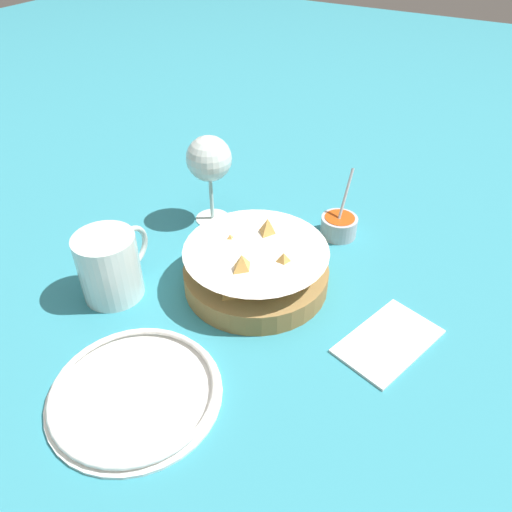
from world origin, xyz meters
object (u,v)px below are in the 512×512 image
food_basket (256,268)px  beer_mug (110,268)px  wine_glass (209,161)px  sauce_cup (339,225)px  side_plate (135,392)px

food_basket → beer_mug: size_ratio=1.70×
wine_glass → sauce_cup: bearing=-73.0°
beer_mug → side_plate: beer_mug is taller
food_basket → beer_mug: (-0.12, 0.18, 0.02)m
food_basket → wine_glass: size_ratio=1.37×
sauce_cup → side_plate: 0.46m
sauce_cup → side_plate: sauce_cup is taller
side_plate → beer_mug: bearing=49.0°
side_plate → sauce_cup: bearing=-10.8°
wine_glass → side_plate: bearing=-160.0°
sauce_cup → wine_glass: bearing=107.0°
wine_glass → side_plate: (-0.38, -0.14, -0.11)m
food_basket → beer_mug: 0.22m
sauce_cup → wine_glass: size_ratio=0.71×
food_basket → wine_glass: bearing=53.4°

